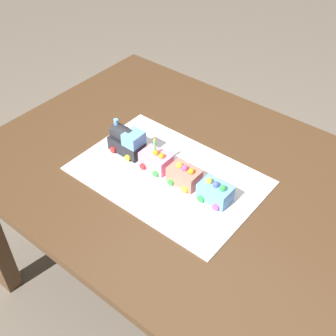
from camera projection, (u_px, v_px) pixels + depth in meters
The scene contains 8 objects.
ground_plane at pixel (183, 295), 1.94m from camera, with size 8.00×8.00×0.00m, color #6B6054.
dining_table at pixel (187, 195), 1.51m from camera, with size 1.40×1.00×0.74m.
cake_board at pixel (168, 175), 1.43m from camera, with size 0.60×0.40×0.00m, color silver.
cake_locomotive at pixel (127, 141), 1.49m from camera, with size 0.14×0.08×0.12m.
cake_car_flatbed_bubblegum at pixel (156, 160), 1.44m from camera, with size 0.10×0.08×0.07m.
cake_car_gondola_coral at pixel (184, 176), 1.38m from camera, with size 0.10×0.08×0.07m.
cake_car_tanker_sky_blue at pixel (215, 192), 1.33m from camera, with size 0.10×0.08×0.07m.
birthday_candle at pixel (155, 144), 1.39m from camera, with size 0.01×0.01×0.05m.
Camera 1 is at (0.62, -0.87, 1.71)m, focal length 46.70 mm.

